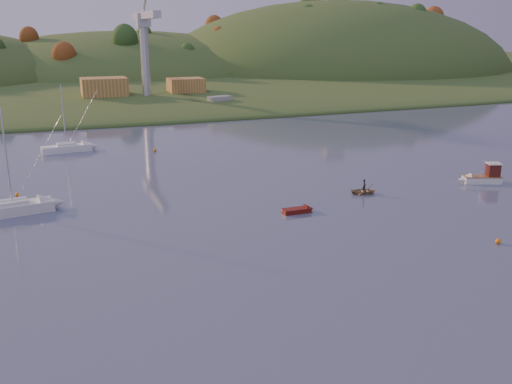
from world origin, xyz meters
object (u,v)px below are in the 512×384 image
object	(u,v)px
fishing_boat	(479,177)
canoe	(364,191)
sailboat_near	(13,208)
red_tender	(302,210)
sailboat_far	(67,147)

from	to	relation	value
fishing_boat	canoe	bearing A→B (deg)	17.53
sailboat_near	canoe	bearing A→B (deg)	-19.72
sailboat_near	canoe	distance (m)	39.75
sailboat_near	red_tender	size ratio (longest dim) A/B	3.18
sailboat_near	sailboat_far	bearing A→B (deg)	66.88
canoe	red_tender	bearing A→B (deg)	124.01
canoe	red_tender	size ratio (longest dim) A/B	0.84
sailboat_far	canoe	xyz separation A→B (m)	(32.28, -37.64, -0.39)
canoe	red_tender	distance (m)	10.66
fishing_boat	sailboat_near	world-z (taller)	sailboat_near
fishing_boat	red_tender	world-z (taller)	fishing_boat
sailboat_far	fishing_boat	bearing A→B (deg)	-45.50
fishing_boat	canoe	size ratio (longest dim) A/B	1.90
fishing_boat	canoe	xyz separation A→B (m)	(-16.45, 0.82, -0.46)
canoe	red_tender	world-z (taller)	red_tender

